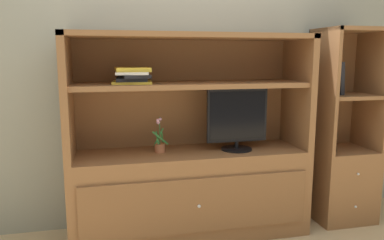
{
  "coord_description": "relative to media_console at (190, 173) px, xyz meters",
  "views": [
    {
      "loc": [
        -0.61,
        -2.3,
        1.39
      ],
      "look_at": [
        0.0,
        0.35,
        0.92
      ],
      "focal_mm": 34.89,
      "sensor_mm": 36.0,
      "label": 1
    }
  ],
  "objects": [
    {
      "name": "upright_book_row",
      "position": [
        1.19,
        -0.01,
        0.71
      ],
      "size": [
        0.11,
        0.16,
        0.27
      ],
      "color": "#338C4C",
      "rests_on": "bookshelf_tall"
    },
    {
      "name": "tv_monitor",
      "position": [
        0.36,
        -0.04,
        0.41
      ],
      "size": [
        0.48,
        0.24,
        0.47
      ],
      "color": "black",
      "rests_on": "media_console"
    },
    {
      "name": "potted_plant",
      "position": [
        -0.23,
        0.01,
        0.24
      ],
      "size": [
        0.12,
        0.1,
        0.27
      ],
      "color": "#B26642",
      "rests_on": "media_console"
    },
    {
      "name": "media_console",
      "position": [
        0.0,
        0.0,
        0.0
      ],
      "size": [
        1.8,
        0.54,
        1.55
      ],
      "color": "brown",
      "rests_on": "ground_plane"
    },
    {
      "name": "magazine_stack",
      "position": [
        -0.43,
        -0.01,
        0.76
      ],
      "size": [
        0.3,
        0.35,
        0.11
      ],
      "color": "gold",
      "rests_on": "media_console"
    },
    {
      "name": "bookshelf_tall",
      "position": [
        1.32,
        0.0,
        0.04
      ],
      "size": [
        0.48,
        0.45,
        1.61
      ],
      "color": "brown",
      "rests_on": "ground_plane"
    },
    {
      "name": "painted_rear_wall",
      "position": [
        0.0,
        0.34,
        0.9
      ],
      "size": [
        6.0,
        0.1,
        2.8
      ],
      "primitive_type": "cube",
      "color": "gray",
      "rests_on": "ground_plane"
    }
  ]
}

